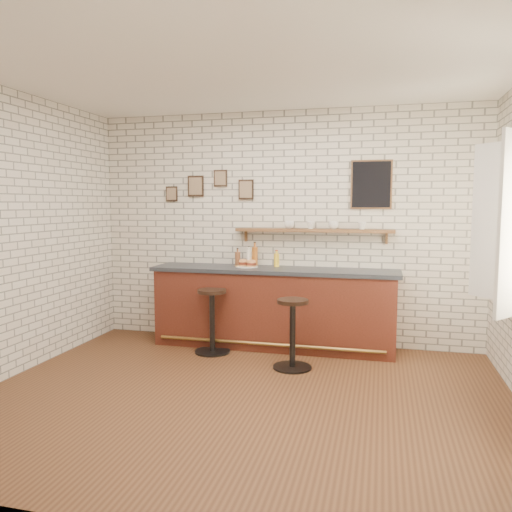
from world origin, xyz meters
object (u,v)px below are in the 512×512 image
object	(u,v)px
ciabatta_sandwich	(247,263)
bar_stool_right	(293,332)
shelf_cup_c	(334,225)
sandwich_plate	(247,267)
bitters_bottle_white	(249,258)
bitters_bottle_amber	(255,256)
condiment_bottle_yellow	(277,260)
shelf_cup_b	(311,225)
shelf_cup_d	(362,226)
shelf_cup_a	(289,225)
bar_counter	(273,308)
bitters_bottle_brown	(238,258)
bar_stool_left	(212,319)

from	to	relation	value
ciabatta_sandwich	bar_stool_right	distance (m)	1.25
shelf_cup_c	sandwich_plate	bearing A→B (deg)	94.37
bitters_bottle_white	bitters_bottle_amber	xyz separation A→B (m)	(0.08, -0.00, 0.02)
condiment_bottle_yellow	shelf_cup_c	bearing A→B (deg)	3.33
bitters_bottle_white	shelf_cup_b	size ratio (longest dim) A/B	2.48
sandwich_plate	bar_stool_right	xyz separation A→B (m)	(0.74, -0.79, -0.60)
bitters_bottle_amber	ciabatta_sandwich	bearing A→B (deg)	-114.84
bitters_bottle_white	shelf_cup_c	world-z (taller)	shelf_cup_c
bitters_bottle_amber	shelf_cup_d	size ratio (longest dim) A/B	3.12
shelf_cup_a	bar_counter	bearing A→B (deg)	-126.95
shelf_cup_a	shelf_cup_b	xyz separation A→B (m)	(0.28, 0.00, -0.00)
bitters_bottle_brown	shelf_cup_d	bearing A→B (deg)	1.51
sandwich_plate	shelf_cup_c	world-z (taller)	shelf_cup_c
sandwich_plate	bitters_bottle_white	xyz separation A→B (m)	(-0.00, 0.13, 0.10)
bitters_bottle_brown	condiment_bottle_yellow	bearing A→B (deg)	0.00
bar_counter	shelf_cup_b	bearing A→B (deg)	24.70
bar_stool_right	shelf_cup_b	world-z (taller)	shelf_cup_b
bitters_bottle_amber	condiment_bottle_yellow	bearing A→B (deg)	0.00
ciabatta_sandwich	shelf_cup_a	bearing A→B (deg)	19.15
bitters_bottle_brown	shelf_cup_a	distance (m)	0.81
ciabatta_sandwich	bar_stool_right	size ratio (longest dim) A/B	0.34
condiment_bottle_yellow	bitters_bottle_brown	bearing A→B (deg)	180.00
bitters_bottle_amber	shelf_cup_a	distance (m)	0.61
shelf_cup_b	shelf_cup_c	distance (m)	0.29
bar_stool_left	bar_stool_right	distance (m)	1.11
bitters_bottle_amber	bar_stool_left	distance (m)	1.00
ciabatta_sandwich	bar_stool_left	size ratio (longest dim) A/B	0.34
bitters_bottle_amber	shelf_cup_c	xyz separation A→B (m)	(1.01, 0.04, 0.41)
condiment_bottle_yellow	shelf_cup_d	world-z (taller)	shelf_cup_d
sandwich_plate	bar_stool_left	xyz separation A→B (m)	(-0.32, -0.44, -0.60)
sandwich_plate	bitters_bottle_amber	size ratio (longest dim) A/B	0.89
bitters_bottle_amber	bar_counter	bearing A→B (deg)	-29.27
bar_counter	ciabatta_sandwich	world-z (taller)	ciabatta_sandwich
bitters_bottle_brown	shelf_cup_b	world-z (taller)	shelf_cup_b
sandwich_plate	condiment_bottle_yellow	size ratio (longest dim) A/B	1.31
sandwich_plate	bar_stool_right	distance (m)	1.24
bitters_bottle_brown	condiment_bottle_yellow	xyz separation A→B (m)	(0.52, 0.00, -0.00)
shelf_cup_a	shelf_cup_b	size ratio (longest dim) A/B	1.19
bitters_bottle_white	bar_stool_right	bearing A→B (deg)	-51.23
shelf_cup_d	bitters_bottle_white	bearing A→B (deg)	170.04
shelf_cup_a	shelf_cup_b	distance (m)	0.28
bitters_bottle_amber	shelf_cup_b	distance (m)	0.83
bitters_bottle_brown	shelf_cup_b	distance (m)	1.05
bitters_bottle_white	bitters_bottle_amber	bearing A→B (deg)	-0.00
bitters_bottle_brown	shelf_cup_b	bearing A→B (deg)	2.51
ciabatta_sandwich	shelf_cup_d	world-z (taller)	shelf_cup_d
shelf_cup_a	shelf_cup_b	world-z (taller)	shelf_cup_a
bitters_bottle_white	shelf_cup_b	world-z (taller)	shelf_cup_b
shelf_cup_d	bar_stool_right	bearing A→B (deg)	-137.09
bitters_bottle_brown	shelf_cup_c	distance (m)	1.32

